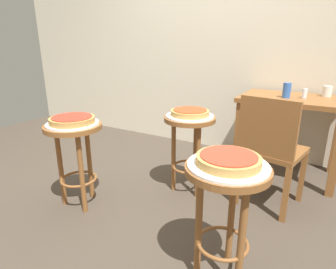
{
  "coord_description": "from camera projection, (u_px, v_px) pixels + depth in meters",
  "views": [
    {
      "loc": [
        1.14,
        -1.43,
        1.19
      ],
      "look_at": [
        0.2,
        0.19,
        0.58
      ],
      "focal_mm": 29.93,
      "sensor_mm": 36.0,
      "label": 1
    }
  ],
  "objects": [
    {
      "name": "stool_middle",
      "position": [
        75.0,
        145.0,
        2.04
      ],
      "size": [
        0.41,
        0.41,
        0.64
      ],
      "color": "brown",
      "rests_on": "ground_plane"
    },
    {
      "name": "serving_plate_foreground",
      "position": [
        228.0,
        165.0,
        1.3
      ],
      "size": [
        0.38,
        0.38,
        0.01
      ],
      "primitive_type": "cylinder",
      "color": "white",
      "rests_on": "stool_foreground"
    },
    {
      "name": "wooden_chair",
      "position": [
        270.0,
        148.0,
        2.02
      ],
      "size": [
        0.47,
        0.47,
        0.85
      ],
      "color": "brown",
      "rests_on": "ground_plane"
    },
    {
      "name": "stool_foreground",
      "position": [
        226.0,
        197.0,
        1.36
      ],
      "size": [
        0.41,
        0.41,
        0.64
      ],
      "color": "brown",
      "rests_on": "ground_plane"
    },
    {
      "name": "ground_plane",
      "position": [
        133.0,
        210.0,
        2.09
      ],
      "size": [
        6.0,
        6.0,
        0.0
      ],
      "primitive_type": "plane",
      "color": "#42382D"
    },
    {
      "name": "pizza_foreground",
      "position": [
        228.0,
        160.0,
        1.3
      ],
      "size": [
        0.3,
        0.3,
        0.05
      ],
      "color": "tan",
      "rests_on": "serving_plate_foreground"
    },
    {
      "name": "pizza_leftside",
      "position": [
        190.0,
        112.0,
        2.18
      ],
      "size": [
        0.3,
        0.3,
        0.05
      ],
      "color": "tan",
      "rests_on": "serving_plate_leftside"
    },
    {
      "name": "stool_leftside",
      "position": [
        189.0,
        136.0,
        2.24
      ],
      "size": [
        0.41,
        0.41,
        0.64
      ],
      "color": "brown",
      "rests_on": "ground_plane"
    },
    {
      "name": "serving_plate_middle",
      "position": [
        73.0,
        124.0,
        1.98
      ],
      "size": [
        0.37,
        0.37,
        0.01
      ],
      "primitive_type": "cylinder",
      "color": "silver",
      "rests_on": "stool_middle"
    },
    {
      "name": "pizza_middle",
      "position": [
        72.0,
        120.0,
        1.98
      ],
      "size": [
        0.32,
        0.32,
        0.05
      ],
      "color": "#B78442",
      "rests_on": "serving_plate_middle"
    },
    {
      "name": "dining_table",
      "position": [
        292.0,
        112.0,
        2.51
      ],
      "size": [
        0.88,
        0.62,
        0.74
      ],
      "color": "brown",
      "rests_on": "ground_plane"
    },
    {
      "name": "cup_far_edge",
      "position": [
        327.0,
        91.0,
        2.48
      ],
      "size": [
        0.08,
        0.08,
        0.09
      ],
      "primitive_type": "cylinder",
      "color": "silver",
      "rests_on": "dining_table"
    },
    {
      "name": "condiment_shaker",
      "position": [
        305.0,
        93.0,
        2.4
      ],
      "size": [
        0.04,
        0.04,
        0.08
      ],
      "primitive_type": "cylinder",
      "color": "white",
      "rests_on": "dining_table"
    },
    {
      "name": "back_wall",
      "position": [
        221.0,
        13.0,
        2.98
      ],
      "size": [
        6.0,
        0.1,
        3.0
      ],
      "primitive_type": "cube",
      "color": "beige",
      "rests_on": "ground_plane"
    },
    {
      "name": "serving_plate_leftside",
      "position": [
        190.0,
        116.0,
        2.19
      ],
      "size": [
        0.38,
        0.38,
        0.01
      ],
      "primitive_type": "cylinder",
      "color": "white",
      "rests_on": "stool_leftside"
    },
    {
      "name": "cup_near_edge",
      "position": [
        287.0,
        90.0,
        2.42
      ],
      "size": [
        0.07,
        0.07,
        0.13
      ],
      "primitive_type": "cylinder",
      "color": "#3360B2",
      "rests_on": "dining_table"
    }
  ]
}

